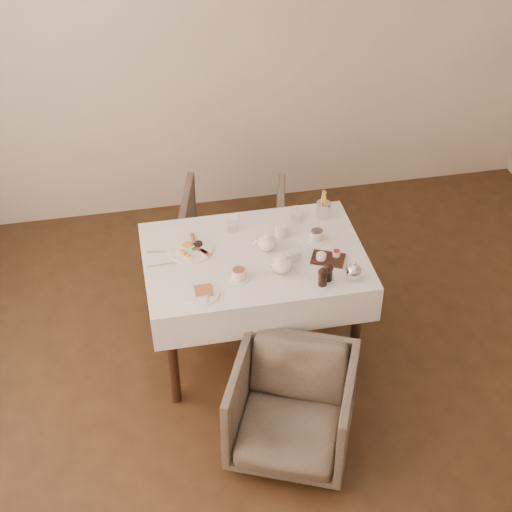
{
  "coord_description": "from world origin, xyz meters",
  "views": [
    {
      "loc": [
        -0.98,
        -2.7,
        3.56
      ],
      "look_at": [
        -0.3,
        0.71,
        0.82
      ],
      "focal_mm": 55.0,
      "sensor_mm": 36.0,
      "label": 1
    }
  ],
  "objects_px": {
    "table": "(254,270)",
    "teapot_centre": "(267,242)",
    "armchair_far": "(234,235)",
    "breakfast_plate": "(191,249)",
    "armchair_near": "(292,408)"
  },
  "relations": [
    {
      "from": "table",
      "to": "breakfast_plate",
      "type": "height_order",
      "value": "breakfast_plate"
    },
    {
      "from": "table",
      "to": "breakfast_plate",
      "type": "distance_m",
      "value": 0.4
    },
    {
      "from": "table",
      "to": "teapot_centre",
      "type": "height_order",
      "value": "teapot_centre"
    },
    {
      "from": "table",
      "to": "armchair_far",
      "type": "xyz_separation_m",
      "value": [
        0.01,
        0.78,
        -0.32
      ]
    },
    {
      "from": "armchair_far",
      "to": "breakfast_plate",
      "type": "distance_m",
      "value": 0.88
    },
    {
      "from": "armchair_far",
      "to": "teapot_centre",
      "type": "height_order",
      "value": "teapot_centre"
    },
    {
      "from": "table",
      "to": "armchair_far",
      "type": "bearing_deg",
      "value": 89.33
    },
    {
      "from": "armchair_near",
      "to": "teapot_centre",
      "type": "relative_size",
      "value": 4.35
    },
    {
      "from": "table",
      "to": "armchair_near",
      "type": "xyz_separation_m",
      "value": [
        0.05,
        -0.79,
        -0.34
      ]
    },
    {
      "from": "table",
      "to": "breakfast_plate",
      "type": "relative_size",
      "value": 4.82
    },
    {
      "from": "armchair_near",
      "to": "table",
      "type": "bearing_deg",
      "value": 117.15
    },
    {
      "from": "armchair_near",
      "to": "teapot_centre",
      "type": "distance_m",
      "value": 0.97
    },
    {
      "from": "table",
      "to": "teapot_centre",
      "type": "relative_size",
      "value": 8.52
    },
    {
      "from": "armchair_near",
      "to": "breakfast_plate",
      "type": "distance_m",
      "value": 1.09
    },
    {
      "from": "armchair_far",
      "to": "breakfast_plate",
      "type": "height_order",
      "value": "breakfast_plate"
    }
  ]
}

